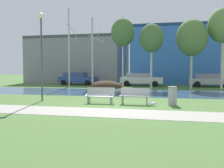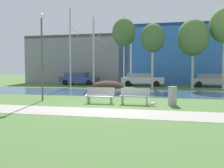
{
  "view_description": "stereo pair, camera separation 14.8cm",
  "coord_description": "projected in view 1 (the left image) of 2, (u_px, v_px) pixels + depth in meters",
  "views": [
    {
      "loc": [
        2.73,
        -12.45,
        1.87
      ],
      "look_at": [
        -0.38,
        1.37,
        1.05
      ],
      "focal_mm": 40.29,
      "sensor_mm": 36.0,
      "label": 1
    },
    {
      "loc": [
        2.88,
        -12.42,
        1.87
      ],
      "look_at": [
        -0.38,
        1.37,
        1.05
      ],
      "focal_mm": 40.29,
      "sensor_mm": 36.0,
      "label": 2
    }
  ],
  "objects": [
    {
      "name": "soil_mound",
      "position": [
        106.0,
        88.0,
        25.65
      ],
      "size": [
        3.5,
        2.59,
        1.5
      ],
      "primitive_type": "ellipsoid",
      "color": "#423021",
      "rests_on": "ground"
    },
    {
      "name": "river_band",
      "position": [
        134.0,
        93.0,
        20.25
      ],
      "size": [
        80.0,
        6.54,
        0.01
      ],
      "primitive_type": "cube",
      "color": "#33516B",
      "rests_on": "ground"
    },
    {
      "name": "birch_center_left",
      "position": [
        123.0,
        33.0,
        24.86
      ],
      "size": [
        2.32,
        2.32,
        7.12
      ],
      "color": "beige",
      "rests_on": "ground"
    },
    {
      "name": "parked_van_nearest_blue",
      "position": [
        77.0,
        78.0,
        30.55
      ],
      "size": [
        4.57,
        2.13,
        1.51
      ],
      "color": "#2D4793",
      "rests_on": "ground"
    },
    {
      "name": "bench_right",
      "position": [
        135.0,
        96.0,
        13.51
      ],
      "size": [
        1.61,
        0.6,
        0.87
      ],
      "color": "#9EA0A3",
      "rests_on": "ground"
    },
    {
      "name": "seagull",
      "position": [
        153.0,
        104.0,
        12.84
      ],
      "size": [
        0.45,
        0.17,
        0.26
      ],
      "color": "white",
      "rests_on": "ground"
    },
    {
      "name": "streetlamp",
      "position": [
        41.0,
        42.0,
        14.84
      ],
      "size": [
        0.32,
        0.32,
        5.2
      ],
      "color": "#4C4C51",
      "rests_on": "ground"
    },
    {
      "name": "birch_center_right",
      "position": [
        192.0,
        38.0,
        24.04
      ],
      "size": [
        2.94,
        2.94,
        6.68
      ],
      "color": "#BCB7A8",
      "rests_on": "ground"
    },
    {
      "name": "building_grey_warehouse",
      "position": [
        81.0,
        60.0,
        37.79
      ],
      "size": [
        13.17,
        9.82,
        6.46
      ],
      "color": "gray",
      "rests_on": "ground"
    },
    {
      "name": "paved_path_strip",
      "position": [
        104.0,
        112.0,
        10.9
      ],
      "size": [
        60.0,
        2.25,
        0.01
      ],
      "primitive_type": "cube",
      "color": "#9E998E",
      "rests_on": "ground"
    },
    {
      "name": "trash_bin",
      "position": [
        172.0,
        96.0,
        13.11
      ],
      "size": [
        0.48,
        0.48,
        0.98
      ],
      "color": "#999B9E",
      "rests_on": "ground"
    },
    {
      "name": "birch_left",
      "position": [
        93.0,
        52.0,
        25.9
      ],
      "size": [
        1.44,
        2.26,
        7.23
      ],
      "color": "beige",
      "rests_on": "ground"
    },
    {
      "name": "building_blue_store",
      "position": [
        173.0,
        56.0,
        34.66
      ],
      "size": [
        10.65,
        9.36,
        7.49
      ],
      "color": "#3870C6",
      "rests_on": "ground"
    },
    {
      "name": "birch_right",
      "position": [
        223.0,
        26.0,
        23.68
      ],
      "size": [
        2.77,
        2.77,
        7.75
      ],
      "color": "beige",
      "rests_on": "ground"
    },
    {
      "name": "ground_plane",
      "position": [
        137.0,
        90.0,
        22.57
      ],
      "size": [
        120.0,
        120.0,
        0.0
      ],
      "primitive_type": "plane",
      "color": "#476B33"
    },
    {
      "name": "birch_far_left",
      "position": [
        69.0,
        47.0,
        26.75
      ],
      "size": [
        1.1,
        1.91,
        8.33
      ],
      "color": "beige",
      "rests_on": "ground"
    },
    {
      "name": "parked_hatch_third_silver",
      "position": [
        210.0,
        80.0,
        26.9
      ],
      "size": [
        4.64,
        2.06,
        1.45
      ],
      "color": "#B2B5BC",
      "rests_on": "ground"
    },
    {
      "name": "parked_sedan_second_white",
      "position": [
        141.0,
        79.0,
        28.53
      ],
      "size": [
        4.75,
        2.06,
        1.47
      ],
      "color": "silver",
      "rests_on": "ground"
    },
    {
      "name": "birch_center",
      "position": [
        152.0,
        38.0,
        24.02
      ],
      "size": [
        2.28,
        2.28,
        6.26
      ],
      "color": "beige",
      "rests_on": "ground"
    },
    {
      "name": "bench_left",
      "position": [
        100.0,
        95.0,
        13.94
      ],
      "size": [
        1.61,
        0.6,
        0.87
      ],
      "color": "#9EA0A3",
      "rests_on": "ground"
    }
  ]
}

